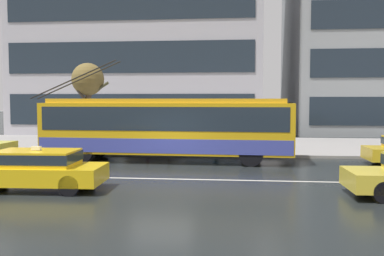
# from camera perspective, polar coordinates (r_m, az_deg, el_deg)

# --- Properties ---
(ground_plane) EXTENTS (160.00, 160.00, 0.00)m
(ground_plane) POSITION_cam_1_polar(r_m,az_deg,el_deg) (17.00, -4.08, -5.94)
(ground_plane) COLOR black
(sidewalk_slab) EXTENTS (80.00, 10.00, 0.14)m
(sidewalk_slab) POSITION_cam_1_polar(r_m,az_deg,el_deg) (26.70, -0.38, -2.22)
(sidewalk_slab) COLOR gray
(sidewalk_slab) RESTS_ON ground_plane
(lane_centre_line) EXTENTS (72.00, 0.14, 0.01)m
(lane_centre_line) POSITION_cam_1_polar(r_m,az_deg,el_deg) (15.84, -4.85, -6.66)
(lane_centre_line) COLOR silver
(lane_centre_line) RESTS_ON ground_plane
(trolleybus) EXTENTS (12.35, 2.94, 4.70)m
(trolleybus) POSITION_cam_1_polar(r_m,az_deg,el_deg) (20.09, -3.32, 0.16)
(trolleybus) COLOR gold
(trolleybus) RESTS_ON ground_plane
(taxi_oncoming_near) EXTENTS (4.64, 1.98, 1.39)m
(taxi_oncoming_near) POSITION_cam_1_polar(r_m,az_deg,el_deg) (14.67, -20.16, -4.95)
(taxi_oncoming_near) COLOR yellow
(taxi_oncoming_near) RESTS_ON ground_plane
(bus_shelter) EXTENTS (4.30, 1.66, 2.47)m
(bus_shelter) POSITION_cam_1_polar(r_m,az_deg,el_deg) (23.74, -5.82, 1.65)
(bus_shelter) COLOR gray
(bus_shelter) RESTS_ON sidewalk_slab
(pedestrian_at_shelter) EXTENTS (0.45, 0.45, 1.69)m
(pedestrian_at_shelter) POSITION_cam_1_polar(r_m,az_deg,el_deg) (23.18, -3.08, -0.50)
(pedestrian_at_shelter) COLOR #212030
(pedestrian_at_shelter) RESTS_ON sidewalk_slab
(pedestrian_approaching_curb) EXTENTS (1.39, 1.39, 1.93)m
(pedestrian_approaching_curb) POSITION_cam_1_polar(r_m,az_deg,el_deg) (23.15, -5.87, 0.94)
(pedestrian_approaching_curb) COLOR #24152D
(pedestrian_approaching_curb) RESTS_ON sidewalk_slab
(pedestrian_walking_past) EXTENTS (1.28, 1.28, 1.91)m
(pedestrian_walking_past) POSITION_cam_1_polar(r_m,az_deg,el_deg) (22.31, 2.96, 0.64)
(pedestrian_walking_past) COLOR #1A3547
(pedestrian_walking_past) RESTS_ON sidewalk_slab
(street_tree_bare) EXTENTS (2.30, 2.01, 4.87)m
(street_tree_bare) POSITION_cam_1_polar(r_m,az_deg,el_deg) (26.29, -13.56, 5.94)
(street_tree_bare) COLOR #4E4132
(street_tree_bare) RESTS_ON sidewalk_slab
(office_tower_corner_left) EXTENTS (19.92, 10.94, 19.73)m
(office_tower_corner_left) POSITION_cam_1_polar(r_m,az_deg,el_deg) (38.17, -6.41, 14.35)
(office_tower_corner_left) COLOR #ADABB4
(office_tower_corner_left) RESTS_ON ground_plane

